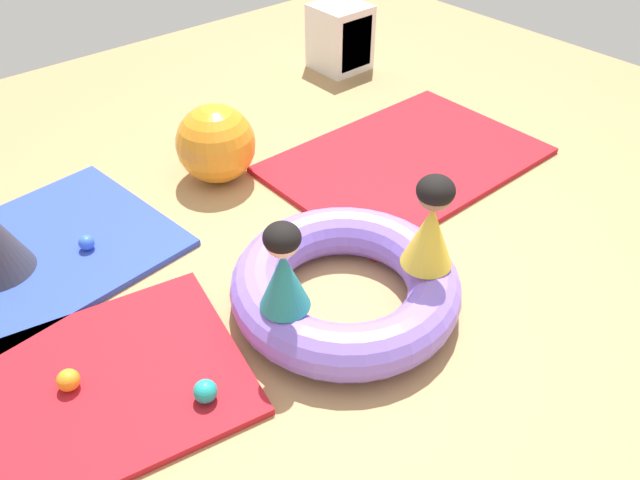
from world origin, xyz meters
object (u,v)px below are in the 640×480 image
(inflatable_cushion, at_px, (345,285))
(play_ball_teal, at_px, (205,391))
(play_ball_orange, at_px, (68,380))
(play_ball_blue, at_px, (86,243))
(storage_cube, at_px, (342,38))
(child_in_teal, at_px, (283,268))
(child_in_yellow, at_px, (431,223))
(exercise_ball_large, at_px, (216,144))

(inflatable_cushion, distance_m, play_ball_teal, 0.90)
(play_ball_teal, xyz_separation_m, play_ball_orange, (-0.43, 0.45, -0.00))
(play_ball_blue, xyz_separation_m, storage_cube, (2.87, 1.00, 0.20))
(child_in_teal, relative_size, play_ball_teal, 4.34)
(play_ball_blue, bearing_deg, inflatable_cushion, -56.30)
(inflatable_cushion, relative_size, play_ball_blue, 13.27)
(child_in_yellow, relative_size, storage_cube, 0.91)
(child_in_teal, bearing_deg, play_ball_orange, -10.52)
(storage_cube, bearing_deg, child_in_teal, -136.75)
(child_in_yellow, bearing_deg, play_ball_orange, -165.54)
(inflatable_cushion, relative_size, storage_cube, 2.12)
(child_in_yellow, distance_m, storage_cube, 3.05)
(inflatable_cushion, distance_m, child_in_teal, 0.54)
(child_in_yellow, xyz_separation_m, play_ball_teal, (-1.22, 0.18, -0.43))
(play_ball_blue, distance_m, exercise_ball_large, 1.06)
(play_ball_orange, height_order, play_ball_blue, play_ball_orange)
(play_ball_orange, relative_size, storage_cube, 0.18)
(child_in_teal, height_order, play_ball_teal, child_in_teal)
(child_in_yellow, bearing_deg, play_ball_blue, 162.97)
(child_in_teal, xyz_separation_m, play_ball_teal, (-0.49, -0.05, -0.41))
(exercise_ball_large, xyz_separation_m, storage_cube, (1.85, 0.80, 0.02))
(child_in_yellow, bearing_deg, child_in_teal, -161.80)
(inflatable_cushion, height_order, play_ball_blue, inflatable_cushion)
(inflatable_cushion, bearing_deg, play_ball_blue, 123.70)
(child_in_teal, distance_m, storage_cube, 3.35)
(exercise_ball_large, bearing_deg, play_ball_teal, -125.10)
(inflatable_cushion, xyz_separation_m, play_ball_teal, (-0.90, -0.07, -0.04))
(inflatable_cushion, distance_m, exercise_ball_large, 1.48)
(exercise_ball_large, relative_size, storage_cube, 0.94)
(inflatable_cushion, xyz_separation_m, play_ball_orange, (-1.33, 0.38, -0.04))
(inflatable_cushion, xyz_separation_m, play_ball_blue, (-0.85, 1.27, -0.05))
(child_in_teal, xyz_separation_m, storage_cube, (2.43, 2.29, -0.22))
(play_ball_teal, distance_m, play_ball_blue, 1.34)
(child_in_yellow, relative_size, play_ball_orange, 4.93)
(child_in_teal, bearing_deg, storage_cube, -123.59)
(play_ball_teal, bearing_deg, child_in_teal, 5.58)
(play_ball_blue, relative_size, storage_cube, 0.16)
(inflatable_cushion, height_order, storage_cube, storage_cube)
(child_in_teal, height_order, exercise_ball_large, child_in_teal)
(play_ball_orange, xyz_separation_m, play_ball_blue, (0.48, 0.89, -0.01))
(inflatable_cushion, distance_m, play_ball_orange, 1.38)
(inflatable_cushion, xyz_separation_m, storage_cube, (2.03, 2.27, 0.14))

